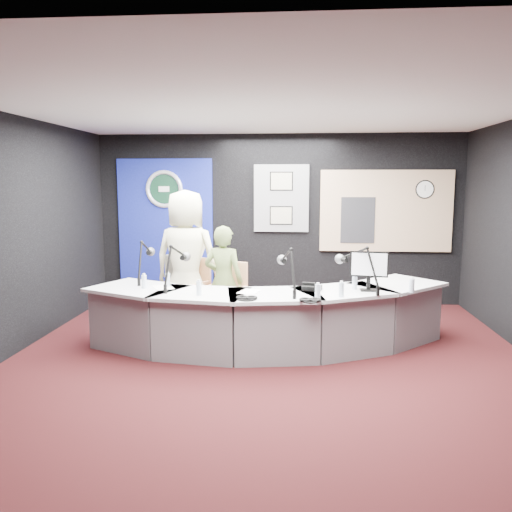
# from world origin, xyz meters

# --- Properties ---
(ground) EXTENTS (6.00, 6.00, 0.00)m
(ground) POSITION_xyz_m (0.00, 0.00, 0.00)
(ground) COLOR black
(ground) RESTS_ON ground
(ceiling) EXTENTS (6.00, 6.00, 0.02)m
(ceiling) POSITION_xyz_m (0.00, 0.00, 2.80)
(ceiling) COLOR silver
(ceiling) RESTS_ON ground
(wall_back) EXTENTS (6.00, 0.02, 2.80)m
(wall_back) POSITION_xyz_m (0.00, 3.00, 1.40)
(wall_back) COLOR black
(wall_back) RESTS_ON ground
(wall_front) EXTENTS (6.00, 0.02, 2.80)m
(wall_front) POSITION_xyz_m (0.00, -3.00, 1.40)
(wall_front) COLOR black
(wall_front) RESTS_ON ground
(wall_left) EXTENTS (0.02, 6.00, 2.80)m
(wall_left) POSITION_xyz_m (-3.00, 0.00, 1.40)
(wall_left) COLOR black
(wall_left) RESTS_ON ground
(broadcast_desk) EXTENTS (4.50, 1.90, 0.75)m
(broadcast_desk) POSITION_xyz_m (-0.05, 0.55, 0.38)
(broadcast_desk) COLOR silver
(broadcast_desk) RESTS_ON ground
(backdrop_panel) EXTENTS (1.60, 0.05, 2.30)m
(backdrop_panel) POSITION_xyz_m (-1.90, 2.97, 1.25)
(backdrop_panel) COLOR navy
(backdrop_panel) RESTS_ON wall_back
(agency_seal) EXTENTS (0.63, 0.07, 0.63)m
(agency_seal) POSITION_xyz_m (-1.90, 2.93, 1.90)
(agency_seal) COLOR silver
(agency_seal) RESTS_ON backdrop_panel
(seal_center) EXTENTS (0.48, 0.01, 0.48)m
(seal_center) POSITION_xyz_m (-1.90, 2.94, 1.90)
(seal_center) COLOR black
(seal_center) RESTS_ON backdrop_panel
(pinboard) EXTENTS (0.90, 0.04, 1.10)m
(pinboard) POSITION_xyz_m (0.05, 2.97, 1.75)
(pinboard) COLOR slate
(pinboard) RESTS_ON wall_back
(framed_photo_upper) EXTENTS (0.34, 0.02, 0.27)m
(framed_photo_upper) POSITION_xyz_m (0.05, 2.94, 2.03)
(framed_photo_upper) COLOR gray
(framed_photo_upper) RESTS_ON pinboard
(framed_photo_lower) EXTENTS (0.34, 0.02, 0.27)m
(framed_photo_lower) POSITION_xyz_m (0.05, 2.94, 1.47)
(framed_photo_lower) COLOR gray
(framed_photo_lower) RESTS_ON pinboard
(booth_window_frame) EXTENTS (2.12, 0.06, 1.32)m
(booth_window_frame) POSITION_xyz_m (1.75, 2.97, 1.55)
(booth_window_frame) COLOR tan
(booth_window_frame) RESTS_ON wall_back
(booth_glow) EXTENTS (2.00, 0.02, 1.20)m
(booth_glow) POSITION_xyz_m (1.75, 2.96, 1.55)
(booth_glow) COLOR #FFE1A1
(booth_glow) RESTS_ON booth_window_frame
(equipment_rack) EXTENTS (0.55, 0.02, 0.75)m
(equipment_rack) POSITION_xyz_m (1.30, 2.94, 1.40)
(equipment_rack) COLOR black
(equipment_rack) RESTS_ON booth_window_frame
(wall_clock) EXTENTS (0.28, 0.01, 0.28)m
(wall_clock) POSITION_xyz_m (2.35, 2.94, 1.90)
(wall_clock) COLOR white
(wall_clock) RESTS_ON booth_window_frame
(armchair_left) EXTENTS (0.70, 0.70, 0.92)m
(armchair_left) POSITION_xyz_m (-1.21, 1.40, 0.46)
(armchair_left) COLOR tan
(armchair_left) RESTS_ON ground
(armchair_right) EXTENTS (0.66, 0.66, 0.91)m
(armchair_right) POSITION_xyz_m (-0.65, 1.04, 0.46)
(armchair_right) COLOR tan
(armchair_right) RESTS_ON ground
(draped_jacket) EXTENTS (0.48, 0.33, 0.70)m
(draped_jacket) POSITION_xyz_m (-1.36, 1.62, 0.62)
(draped_jacket) COLOR slate
(draped_jacket) RESTS_ON armchair_left
(person_man) EXTENTS (1.03, 0.76, 1.91)m
(person_man) POSITION_xyz_m (-1.21, 1.40, 0.96)
(person_man) COLOR beige
(person_man) RESTS_ON ground
(person_woman) EXTENTS (0.60, 0.46, 1.46)m
(person_woman) POSITION_xyz_m (-0.65, 1.04, 0.73)
(person_woman) COLOR #5E703A
(person_woman) RESTS_ON ground
(computer_monitor) EXTENTS (0.42, 0.09, 0.28)m
(computer_monitor) POSITION_xyz_m (1.15, 0.46, 1.07)
(computer_monitor) COLOR black
(computer_monitor) RESTS_ON broadcast_desk
(desk_phone) EXTENTS (0.25, 0.22, 0.05)m
(desk_phone) POSITION_xyz_m (0.49, 0.46, 0.78)
(desk_phone) COLOR black
(desk_phone) RESTS_ON broadcast_desk
(headphones_near) EXTENTS (0.21, 0.21, 0.04)m
(headphones_near) POSITION_xyz_m (0.45, -0.14, 0.77)
(headphones_near) COLOR black
(headphones_near) RESTS_ON broadcast_desk
(headphones_far) EXTENTS (0.24, 0.24, 0.04)m
(headphones_far) POSITION_xyz_m (-0.23, -0.09, 0.77)
(headphones_far) COLOR black
(headphones_far) RESTS_ON broadcast_desk
(paper_stack) EXTENTS (0.33, 0.37, 0.00)m
(paper_stack) POSITION_xyz_m (-1.31, 0.47, 0.75)
(paper_stack) COLOR white
(paper_stack) RESTS_ON broadcast_desk
(notepad) EXTENTS (0.28, 0.34, 0.00)m
(notepad) POSITION_xyz_m (-0.24, 0.31, 0.75)
(notepad) COLOR white
(notepad) RESTS_ON broadcast_desk
(boom_mic_a) EXTENTS (0.16, 0.74, 0.60)m
(boom_mic_a) POSITION_xyz_m (-1.64, 0.85, 1.05)
(boom_mic_a) COLOR black
(boom_mic_a) RESTS_ON broadcast_desk
(boom_mic_b) EXTENTS (0.24, 0.73, 0.60)m
(boom_mic_b) POSITION_xyz_m (-1.13, 0.44, 1.05)
(boom_mic_b) COLOR black
(boom_mic_b) RESTS_ON broadcast_desk
(boom_mic_c) EXTENTS (0.28, 0.72, 0.60)m
(boom_mic_c) POSITION_xyz_m (0.21, 0.28, 1.05)
(boom_mic_c) COLOR black
(boom_mic_c) RESTS_ON broadcast_desk
(boom_mic_d) EXTENTS (0.51, 0.60, 0.60)m
(boom_mic_d) POSITION_xyz_m (1.03, 0.46, 1.05)
(boom_mic_d) COLOR black
(boom_mic_d) RESTS_ON broadcast_desk
(water_bottles) EXTENTS (3.22, 0.61, 0.18)m
(water_bottles) POSITION_xyz_m (0.06, 0.28, 0.84)
(water_bottles) COLOR silver
(water_bottles) RESTS_ON broadcast_desk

